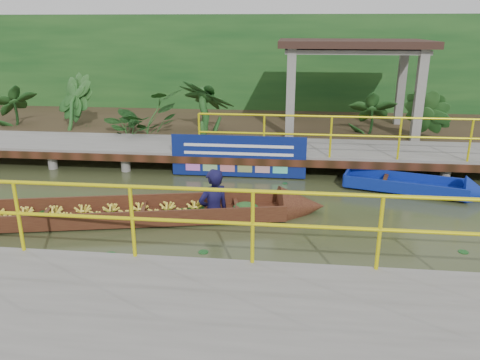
# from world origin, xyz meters

# --- Properties ---
(ground) EXTENTS (80.00, 80.00, 0.00)m
(ground) POSITION_xyz_m (0.00, 0.00, 0.00)
(ground) COLOR #2F351A
(ground) RESTS_ON ground
(land_strip) EXTENTS (30.00, 8.00, 0.45)m
(land_strip) POSITION_xyz_m (0.00, 7.50, 0.23)
(land_strip) COLOR #302418
(land_strip) RESTS_ON ground
(far_dock) EXTENTS (16.00, 2.06, 1.66)m
(far_dock) POSITION_xyz_m (0.02, 3.43, 0.48)
(far_dock) COLOR slate
(far_dock) RESTS_ON ground
(near_dock) EXTENTS (18.00, 2.40, 1.73)m
(near_dock) POSITION_xyz_m (1.00, -4.20, 0.30)
(near_dock) COLOR slate
(near_dock) RESTS_ON ground
(pavilion) EXTENTS (4.40, 3.00, 3.00)m
(pavilion) POSITION_xyz_m (3.00, 6.30, 2.82)
(pavilion) COLOR slate
(pavilion) RESTS_ON ground
(foliage_backdrop) EXTENTS (30.00, 0.80, 4.00)m
(foliage_backdrop) POSITION_xyz_m (0.00, 10.00, 2.00)
(foliage_backdrop) COLOR #143F18
(foliage_backdrop) RESTS_ON ground
(vendor_boat) EXTENTS (9.09, 2.76, 2.20)m
(vendor_boat) POSITION_xyz_m (-2.08, -0.43, 0.28)
(vendor_boat) COLOR #34140E
(vendor_boat) RESTS_ON ground
(moored_blue_boat) EXTENTS (3.21, 1.60, 0.74)m
(moored_blue_boat) POSITION_xyz_m (4.60, 1.72, 0.13)
(moored_blue_boat) COLOR navy
(moored_blue_boat) RESTS_ON ground
(blue_banner) EXTENTS (3.33, 0.04, 1.04)m
(blue_banner) POSITION_xyz_m (-0.02, 2.48, 0.56)
(blue_banner) COLOR navy
(blue_banner) RESTS_ON ground
(tropical_plants) EXTENTS (14.43, 1.43, 1.79)m
(tropical_plants) POSITION_xyz_m (-1.59, 5.30, 1.34)
(tropical_plants) COLOR #143F18
(tropical_plants) RESTS_ON ground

